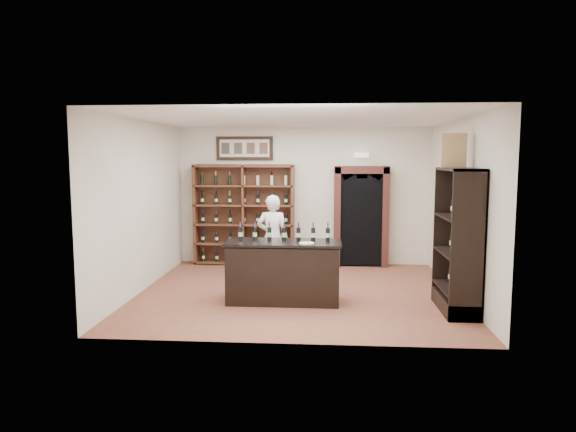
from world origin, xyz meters
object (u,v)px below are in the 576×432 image
object	(u,v)px
counter_bottle_0	(241,233)
side_cabinet	(459,263)
wine_shelf	(244,215)
wine_crate	(454,150)
shopkeeper	(273,238)
tasting_counter	(283,272)

from	to	relation	value
counter_bottle_0	side_cabinet	world-z (taller)	side_cabinet
wine_shelf	counter_bottle_0	bearing A→B (deg)	-82.27
counter_bottle_0	wine_crate	size ratio (longest dim) A/B	0.57
wine_shelf	wine_crate	bearing A→B (deg)	-38.29
side_cabinet	wine_crate	bearing A→B (deg)	105.16
side_cabinet	shopkeeper	world-z (taller)	side_cabinet
tasting_counter	shopkeeper	size ratio (longest dim) A/B	1.14
side_cabinet	tasting_counter	bearing A→B (deg)	173.72
counter_bottle_0	wine_shelf	bearing A→B (deg)	97.73
shopkeeper	counter_bottle_0	bearing A→B (deg)	76.33
shopkeeper	tasting_counter	bearing A→B (deg)	104.52
side_cabinet	wine_crate	size ratio (longest dim) A/B	4.18
counter_bottle_0	shopkeeper	distance (m)	1.46
wine_shelf	shopkeeper	distance (m)	1.64
side_cabinet	wine_crate	xyz separation A→B (m)	(-0.07, 0.27, 1.71)
wine_shelf	side_cabinet	world-z (taller)	same
counter_bottle_0	side_cabinet	size ratio (longest dim) A/B	0.14
tasting_counter	counter_bottle_0	xyz separation A→B (m)	(-0.72, 0.13, 0.61)
wine_shelf	counter_bottle_0	size ratio (longest dim) A/B	7.33
shopkeeper	wine_crate	bearing A→B (deg)	154.93
shopkeeper	wine_crate	size ratio (longest dim) A/B	3.13
counter_bottle_0	wine_crate	distance (m)	3.64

